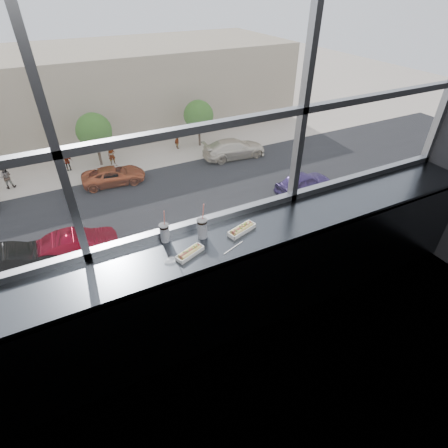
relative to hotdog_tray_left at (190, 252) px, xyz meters
name	(u,v)px	position (x,y,z in m)	size (l,w,h in m)	color
floor	(284,438)	(0.25, -1.15, -1.13)	(6.00, 6.00, 0.00)	#232326
wall_back_lower	(204,269)	(0.25, 0.35, -0.58)	(6.00, 6.00, 0.00)	black
window_glass	(194,87)	(0.25, 0.37, 1.17)	(6.00, 6.00, 0.00)	silver
window_mullions	(195,87)	(0.25, 0.35, 1.17)	(6.00, 0.08, 2.40)	gray
counter	(214,244)	(0.25, 0.07, -0.06)	(6.00, 0.55, 0.06)	#4A4F54
counter_fascia	(228,305)	(0.25, -0.18, -0.58)	(6.00, 0.04, 1.04)	#4A4F54
hotdog_tray_left	(190,252)	(0.00, 0.00, 0.00)	(0.27, 0.17, 0.06)	white
hotdog_tray_right	(242,229)	(0.53, 0.08, 0.00)	(0.29, 0.17, 0.07)	white
soda_cup_left	(165,232)	(-0.12, 0.27, 0.07)	(0.09, 0.09, 0.31)	white
soda_cup_right	(202,227)	(0.19, 0.17, 0.08)	(0.09, 0.09, 0.35)	white
loose_straw	(233,248)	(0.35, -0.08, -0.02)	(0.01, 0.01, 0.23)	white
wrapper	(171,260)	(-0.17, 0.00, -0.01)	(0.10, 0.07, 0.03)	silver
plaza_ground	(58,117)	(0.25, 43.85, -12.13)	(120.00, 120.00, 0.00)	#BFAF9D
plaza_near	(147,364)	(0.25, 7.35, -12.11)	(50.00, 14.00, 0.04)	#BFAF9D
street_asphalt	(94,215)	(0.25, 20.35, -12.10)	(80.00, 10.00, 0.06)	black
far_sidewalk	(77,170)	(0.25, 28.35, -12.11)	(80.00, 6.00, 0.04)	#BFAF9D
far_building	(53,94)	(0.25, 38.35, -8.13)	(50.00, 14.00, 8.00)	tan
car_near_c	(75,241)	(-1.29, 16.35, -11.02)	(6.30, 2.62, 2.10)	#61000E
car_near_b	(7,258)	(-4.85, 16.35, -10.93)	(6.83, 2.84, 2.28)	black
car_far_c	(234,146)	(13.68, 24.35, -10.94)	(6.77, 2.82, 2.26)	beige
car_near_e	(304,179)	(15.43, 16.35, -11.00)	(6.40, 2.67, 2.13)	navy
car_far_b	(113,173)	(2.67, 24.35, -11.15)	(5.49, 2.29, 1.83)	#B64920
pedestrian_a	(5,175)	(-5.02, 27.43, -10.94)	(1.02, 0.76, 2.29)	#66605B
pedestrian_d	(177,137)	(9.73, 28.75, -11.00)	(0.96, 0.72, 2.17)	#66605B
pedestrian_c	(111,154)	(3.32, 28.03, -11.10)	(0.88, 0.66, 1.97)	#66605B
pedestrian_b	(66,160)	(-0.40, 28.53, -11.13)	(0.85, 0.64, 1.91)	#66605B
tree_center	(94,131)	(2.34, 28.35, -8.96)	(2.99, 2.99, 4.67)	#47382B
tree_right	(199,116)	(11.94, 28.35, -9.10)	(2.85, 2.85, 4.46)	#47382B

